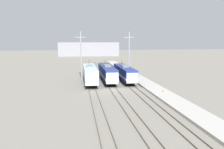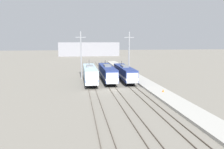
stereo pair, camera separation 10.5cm
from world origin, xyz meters
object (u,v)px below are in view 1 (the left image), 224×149
catenary_tower_left (81,55)px  traffic_cone (163,90)px  locomotive_far_right (125,73)px  catenary_tower_right (129,54)px  locomotive_far_left (90,74)px  locomotive_center (107,73)px

catenary_tower_left → traffic_cone: bearing=-51.6°
locomotive_far_right → catenary_tower_right: size_ratio=1.34×
locomotive_far_left → locomotive_far_right: bearing=9.9°
catenary_tower_right → catenary_tower_left: bearing=180.0°
locomotive_far_left → locomotive_center: 4.72m
traffic_cone → locomotive_far_right: bearing=106.9°
locomotive_far_right → catenary_tower_left: 12.69m
catenary_tower_left → traffic_cone: catenary_tower_left is taller
locomotive_far_right → catenary_tower_right: (2.15, 4.72, 4.46)m
locomotive_far_left → catenary_tower_right: size_ratio=1.29×
locomotive_far_right → traffic_cone: size_ratio=31.26×
locomotive_center → traffic_cone: bearing=-58.6°
catenary_tower_left → catenary_tower_right: bearing=0.0°
locomotive_center → catenary_tower_right: bearing=35.8°
locomotive_far_left → catenary_tower_right: catenary_tower_right is taller
locomotive_center → locomotive_far_right: size_ratio=1.02×
locomotive_center → locomotive_far_right: 4.47m
locomotive_far_right → traffic_cone: bearing=-73.1°
locomotive_center → locomotive_far_right: bearing=0.7°
catenary_tower_left → traffic_cone: size_ratio=23.25×
locomotive_far_left → traffic_cone: bearing=-44.4°
catenary_tower_left → traffic_cone: 25.43m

